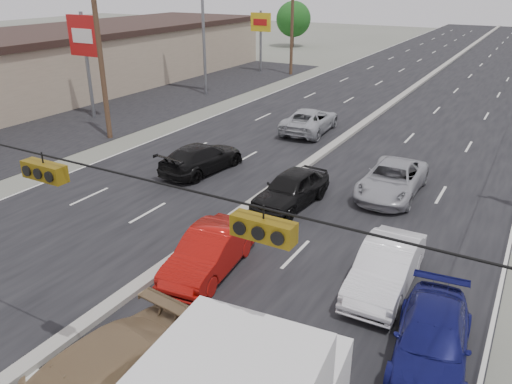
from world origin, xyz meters
TOP-DOWN VIEW (x-y plane):
  - ground at (0.00, 0.00)m, footprint 200.00×200.00m
  - road_surface at (0.00, 30.00)m, footprint 20.00×160.00m
  - center_median at (0.00, 30.00)m, footprint 0.50×160.00m
  - strip_mall at (-26.00, 25.00)m, footprint 12.00×42.00m
  - parking_lot at (-17.00, 25.00)m, footprint 10.00×42.00m
  - utility_pole_left_b at (-12.50, 15.00)m, footprint 1.60×0.30m
  - utility_pole_left_c at (-12.50, 40.00)m, footprint 1.60×0.30m
  - traffic_signals at (1.40, 0.00)m, footprint 25.00×0.30m
  - pole_sign_mid at (-17.00, 18.00)m, footprint 2.60×0.25m
  - pole_sign_far at (-16.00, 40.00)m, footprint 2.20×0.25m
  - tree_left_far at (-22.00, 60.00)m, footprint 4.80×4.80m
  - red_sedan at (1.40, 5.61)m, footprint 2.06×4.57m
  - queue_car_a at (1.40, 11.68)m, footprint 2.13×4.53m
  - queue_car_b at (6.70, 7.48)m, footprint 1.67×4.54m
  - queue_car_c at (4.81, 14.92)m, footprint 2.47×5.19m
  - queue_car_d at (8.64, 4.91)m, footprint 2.31×4.63m
  - oncoming_near at (-4.26, 13.11)m, footprint 2.53×5.11m
  - oncoming_far at (-2.46, 22.23)m, footprint 2.83×5.48m

SIDE VIEW (x-z plane):
  - ground at x=0.00m, z-range 0.00..0.00m
  - road_surface at x=0.00m, z-range -0.01..0.01m
  - parking_lot at x=-17.00m, z-range -0.01..0.01m
  - center_median at x=0.00m, z-range 0.00..0.20m
  - queue_car_d at x=8.64m, z-range 0.00..1.29m
  - queue_car_c at x=4.81m, z-range 0.00..1.43m
  - oncoming_near at x=-4.26m, z-range 0.00..1.43m
  - red_sedan at x=1.40m, z-range 0.00..1.46m
  - oncoming_far at x=-2.46m, z-range 0.00..1.48m
  - queue_car_b at x=6.70m, z-range 0.00..1.49m
  - queue_car_a at x=1.40m, z-range 0.00..1.50m
  - strip_mall at x=-26.00m, z-range 0.00..4.60m
  - tree_left_far at x=-22.00m, z-range 0.66..6.78m
  - pole_sign_far at x=-16.00m, z-range 1.41..7.41m
  - utility_pole_left_b at x=-12.50m, z-range 0.11..10.11m
  - utility_pole_left_c at x=-12.50m, z-range 0.11..10.11m
  - pole_sign_mid at x=-17.00m, z-range 1.61..8.61m
  - traffic_signals at x=1.40m, z-range 5.22..5.77m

